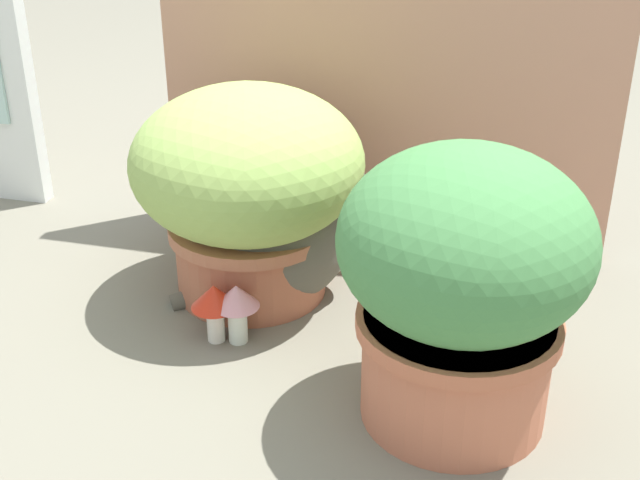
% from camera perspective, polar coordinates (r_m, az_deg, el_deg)
% --- Properties ---
extents(ground_plane, '(6.00, 6.00, 0.00)m').
position_cam_1_polar(ground_plane, '(1.54, -4.89, -6.61)').
color(ground_plane, slate).
extents(cardboard_backdrop, '(0.95, 0.03, 0.83)m').
position_cam_1_polar(cardboard_backdrop, '(1.76, 4.39, 12.70)').
color(cardboard_backdrop, tan).
rests_on(cardboard_backdrop, ground).
extents(grass_planter, '(0.43, 0.43, 0.41)m').
position_cam_1_polar(grass_planter, '(1.58, -4.81, 3.83)').
color(grass_planter, '#AD6144').
rests_on(grass_planter, ground).
extents(leafy_planter, '(0.37, 0.37, 0.44)m').
position_cam_1_polar(leafy_planter, '(1.25, 9.48, -2.61)').
color(leafy_planter, '#C06B4C').
rests_on(leafy_planter, ground).
extents(cat, '(0.38, 0.29, 0.32)m').
position_cam_1_polar(cat, '(1.59, -2.06, -0.12)').
color(cat, '#59574A').
rests_on(cat, ground).
extents(mushroom_ornament_red, '(0.08, 0.08, 0.11)m').
position_cam_1_polar(mushroom_ornament_red, '(1.50, -7.07, -4.08)').
color(mushroom_ornament_red, white).
rests_on(mushroom_ornament_red, ground).
extents(mushroom_ornament_pink, '(0.08, 0.08, 0.11)m').
position_cam_1_polar(mushroom_ornament_pink, '(1.49, -5.58, -4.18)').
color(mushroom_ornament_pink, silver).
rests_on(mushroom_ornament_pink, ground).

